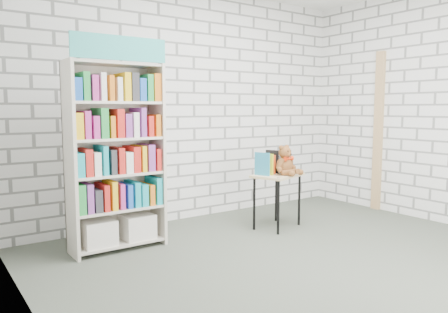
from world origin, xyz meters
TOP-DOWN VIEW (x-y plane):
  - ground at (0.00, 0.00)m, footprint 4.50×4.50m
  - room_shell at (0.00, 0.00)m, footprint 4.52×4.02m
  - bookshelf at (-1.27, 1.36)m, footprint 0.89×0.35m
  - display_table at (0.51, 1.03)m, footprint 0.67×0.55m
  - table_books at (0.48, 1.12)m, footprint 0.43×0.29m
  - teddy_bear at (0.56, 0.95)m, footprint 0.31×0.29m
  - door_trim at (2.23, 0.95)m, footprint 0.05×0.12m

SIDE VIEW (x-z plane):
  - ground at x=0.00m, z-range 0.00..0.00m
  - display_table at x=0.51m, z-range 0.22..0.84m
  - table_books at x=0.48m, z-range 0.62..0.85m
  - teddy_bear at x=0.56m, z-range 0.58..0.92m
  - bookshelf at x=-1.27m, z-range -0.09..1.92m
  - door_trim at x=2.23m, z-range 0.00..2.10m
  - room_shell at x=0.00m, z-range 0.38..3.19m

